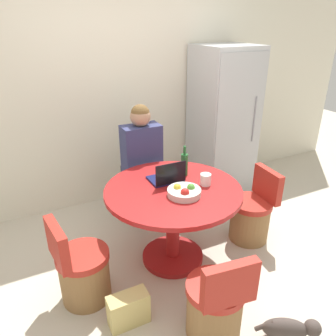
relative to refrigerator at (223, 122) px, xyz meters
name	(u,v)px	position (x,y,z in m)	size (l,w,h in m)	color
ground_plane	(182,268)	(-1.22, -1.20, -0.91)	(12.00, 12.00, 0.00)	beige
wall_back	(118,93)	(-1.22, 0.39, 0.39)	(7.00, 0.06, 2.60)	silver
refrigerator	(223,122)	(0.00, 0.00, 0.00)	(0.68, 0.69, 1.82)	silver
dining_table	(173,208)	(-1.23, -1.04, -0.36)	(1.19, 1.19, 0.75)	maroon
chair_left_side	(82,272)	(-2.10, -1.15, -0.65)	(0.43, 0.42, 0.75)	olive
chair_near_camera	(216,306)	(-1.34, -1.90, -0.65)	(0.42, 0.43, 0.75)	olive
chair_right_side	(251,216)	(-0.37, -1.11, -0.65)	(0.42, 0.41, 0.75)	olive
person_seated	(140,158)	(-1.21, -0.23, -0.19)	(0.40, 0.37, 1.31)	#2D2D38
laptop	(167,177)	(-1.23, -0.90, -0.11)	(0.29, 0.23, 0.21)	#141947
fruit_bowl	(184,192)	(-1.21, -1.20, -0.12)	(0.28, 0.28, 0.10)	beige
coffee_cup	(206,179)	(-0.95, -1.11, -0.10)	(0.09, 0.09, 0.10)	white
bottle	(184,164)	(-1.02, -0.85, -0.04)	(0.06, 0.06, 0.28)	#23602D
cat	(290,329)	(-0.89, -2.18, -0.82)	(0.41, 0.30, 0.17)	#473D38
handbag	(128,309)	(-1.86, -1.55, -0.78)	(0.30, 0.14, 0.26)	tan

